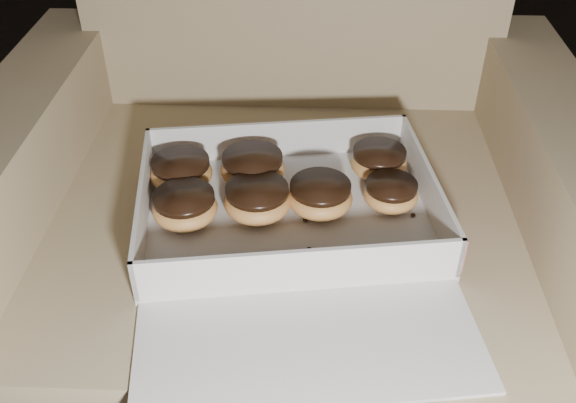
% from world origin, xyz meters
% --- Properties ---
extents(floor, '(4.50, 4.50, 0.00)m').
position_xyz_m(floor, '(0.00, 0.00, 0.00)').
color(floor, black).
rests_on(floor, ground).
extents(armchair, '(0.89, 0.75, 0.93)m').
position_xyz_m(armchair, '(0.34, -0.21, 0.29)').
color(armchair, '#8C7759').
rests_on(armchair, floor).
extents(bakery_box, '(0.46, 0.52, 0.07)m').
position_xyz_m(bakery_box, '(0.36, -0.35, 0.43)').
color(bakery_box, silver).
rests_on(bakery_box, armchair).
extents(donut_a, '(0.08, 0.08, 0.04)m').
position_xyz_m(donut_a, '(0.49, -0.29, 0.44)').
color(donut_a, '#CF9248').
rests_on(donut_a, bakery_box).
extents(donut_b, '(0.09, 0.09, 0.05)m').
position_xyz_m(donut_b, '(0.19, -0.25, 0.45)').
color(donut_b, '#CF9248').
rests_on(donut_b, bakery_box).
extents(donut_c, '(0.09, 0.09, 0.05)m').
position_xyz_m(donut_c, '(0.31, -0.32, 0.45)').
color(donut_c, '#CF9248').
rests_on(donut_c, bakery_box).
extents(donut_d, '(0.10, 0.10, 0.05)m').
position_xyz_m(donut_d, '(0.29, -0.24, 0.45)').
color(donut_d, '#CF9248').
rests_on(donut_d, bakery_box).
extents(donut_e, '(0.09, 0.09, 0.04)m').
position_xyz_m(donut_e, '(0.21, -0.33, 0.45)').
color(donut_e, '#CF9248').
rests_on(donut_e, bakery_box).
extents(donut_f, '(0.09, 0.09, 0.04)m').
position_xyz_m(donut_f, '(0.48, -0.21, 0.45)').
color(donut_f, '#CF9248').
rests_on(donut_f, bakery_box).
extents(donut_g, '(0.09, 0.09, 0.05)m').
position_xyz_m(donut_g, '(0.39, -0.30, 0.45)').
color(donut_g, '#CF9248').
rests_on(donut_g, bakery_box).
extents(crumb_a, '(0.01, 0.01, 0.00)m').
position_xyz_m(crumb_a, '(0.21, -0.35, 0.43)').
color(crumb_a, black).
rests_on(crumb_a, bakery_box).
extents(crumb_b, '(0.01, 0.01, 0.00)m').
position_xyz_m(crumb_b, '(0.38, -0.39, 0.43)').
color(crumb_b, black).
rests_on(crumb_b, bakery_box).
extents(crumb_c, '(0.01, 0.01, 0.00)m').
position_xyz_m(crumb_c, '(0.22, -0.44, 0.43)').
color(crumb_c, black).
rests_on(crumb_c, bakery_box).
extents(crumb_d, '(0.01, 0.01, 0.00)m').
position_xyz_m(crumb_d, '(0.52, -0.31, 0.43)').
color(crumb_d, black).
rests_on(crumb_d, bakery_box).
extents(crumb_e, '(0.01, 0.01, 0.00)m').
position_xyz_m(crumb_e, '(0.37, -0.33, 0.43)').
color(crumb_e, black).
rests_on(crumb_e, bakery_box).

